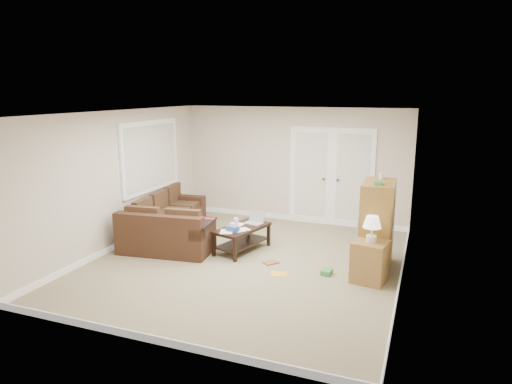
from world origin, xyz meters
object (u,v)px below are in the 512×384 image
at_px(tv_armoire, 377,225).
at_px(side_cabinet, 370,258).
at_px(coffee_table, 243,238).
at_px(sectional_sofa, 168,226).

distance_m(tv_armoire, side_cabinet, 0.73).
distance_m(coffee_table, side_cabinet, 2.39).
bearing_deg(tv_armoire, sectional_sofa, 179.92).
xyz_separation_m(tv_armoire, side_cabinet, (-0.01, -0.64, -0.35)).
height_order(sectional_sofa, tv_armoire, tv_armoire).
bearing_deg(sectional_sofa, tv_armoire, -6.06).
bearing_deg(sectional_sofa, side_cabinet, -15.40).
relative_size(coffee_table, side_cabinet, 1.17).
relative_size(tv_armoire, side_cabinet, 1.49).
xyz_separation_m(sectional_sofa, tv_armoire, (3.89, 0.06, 0.42)).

